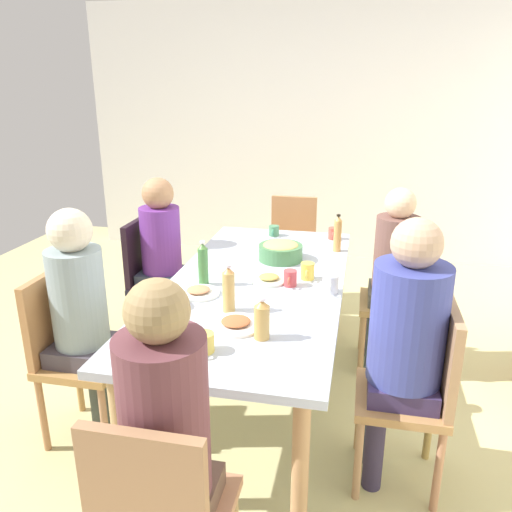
{
  "coord_description": "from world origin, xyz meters",
  "views": [
    {
      "loc": [
        2.6,
        0.55,
        1.8
      ],
      "look_at": [
        0.0,
        0.0,
        0.89
      ],
      "focal_mm": 35.69,
      "sensor_mm": 36.0,
      "label": 1
    }
  ],
  "objects_px": {
    "person_4": "(405,333)",
    "bottle_1": "(203,264)",
    "person_2": "(163,248)",
    "person_5": "(393,265)",
    "plate_0": "(269,279)",
    "cup_0": "(333,234)",
    "chair_4": "(420,387)",
    "bottle_3": "(229,289)",
    "cup_4": "(307,271)",
    "cup_3": "(290,278)",
    "bottle_0": "(262,319)",
    "bowl_0": "(281,251)",
    "plate_1": "(198,292)",
    "plate_2": "(236,324)",
    "person_1": "(81,308)",
    "cup_6": "(274,231)",
    "dining_table": "(256,293)",
    "chair_5": "(405,295)",
    "cup_1": "(331,284)",
    "chair_1": "(70,347)",
    "chair_3": "(292,244)",
    "person_0": "(167,433)",
    "cup_5": "(168,293)",
    "chair_2": "(152,275)",
    "cup_2": "(204,343)"
  },
  "relations": [
    {
      "from": "chair_5",
      "to": "cup_6",
      "type": "distance_m",
      "value": 1.03
    },
    {
      "from": "person_1",
      "to": "cup_6",
      "type": "distance_m",
      "value": 1.61
    },
    {
      "from": "plate_0",
      "to": "cup_5",
      "type": "xyz_separation_m",
      "value": [
        0.36,
        -0.46,
        0.03
      ]
    },
    {
      "from": "person_2",
      "to": "person_5",
      "type": "distance_m",
      "value": 1.54
    },
    {
      "from": "chair_4",
      "to": "bottle_3",
      "type": "height_order",
      "value": "bottle_3"
    },
    {
      "from": "dining_table",
      "to": "cup_3",
      "type": "xyz_separation_m",
      "value": [
        0.03,
        0.2,
        0.12
      ]
    },
    {
      "from": "chair_1",
      "to": "cup_5",
      "type": "distance_m",
      "value": 0.58
    },
    {
      "from": "bowl_0",
      "to": "cup_1",
      "type": "bearing_deg",
      "value": 36.55
    },
    {
      "from": "chair_4",
      "to": "cup_4",
      "type": "xyz_separation_m",
      "value": [
        -0.62,
        -0.59,
        0.28
      ]
    },
    {
      "from": "chair_1",
      "to": "chair_2",
      "type": "bearing_deg",
      "value": 180.0
    },
    {
      "from": "person_1",
      "to": "cup_4",
      "type": "distance_m",
      "value": 1.22
    },
    {
      "from": "chair_2",
      "to": "bowl_0",
      "type": "bearing_deg",
      "value": 81.31
    },
    {
      "from": "plate_1",
      "to": "plate_2",
      "type": "height_order",
      "value": "same"
    },
    {
      "from": "person_2",
      "to": "person_4",
      "type": "xyz_separation_m",
      "value": [
        1.07,
        1.55,
        0.05
      ]
    },
    {
      "from": "cup_3",
      "to": "bottle_0",
      "type": "bearing_deg",
      "value": -3.0
    },
    {
      "from": "dining_table",
      "to": "person_1",
      "type": "distance_m",
      "value": 0.94
    },
    {
      "from": "cup_2",
      "to": "cup_6",
      "type": "relative_size",
      "value": 1.11
    },
    {
      "from": "bowl_0",
      "to": "cup_0",
      "type": "relative_size",
      "value": 2.56
    },
    {
      "from": "bottle_1",
      "to": "dining_table",
      "type": "bearing_deg",
      "value": 112.05
    },
    {
      "from": "person_2",
      "to": "cup_6",
      "type": "xyz_separation_m",
      "value": [
        -0.37,
        0.71,
        0.06
      ]
    },
    {
      "from": "chair_2",
      "to": "chair_3",
      "type": "xyz_separation_m",
      "value": [
        -0.91,
        0.86,
        0.0
      ]
    },
    {
      "from": "plate_2",
      "to": "bottle_0",
      "type": "xyz_separation_m",
      "value": [
        0.09,
        0.14,
        0.08
      ]
    },
    {
      "from": "bowl_0",
      "to": "cup_6",
      "type": "bearing_deg",
      "value": -165.4
    },
    {
      "from": "chair_2",
      "to": "plate_0",
      "type": "distance_m",
      "value": 1.1
    },
    {
      "from": "chair_1",
      "to": "person_5",
      "type": "distance_m",
      "value": 1.96
    },
    {
      "from": "cup_6",
      "to": "chair_5",
      "type": "bearing_deg",
      "value": 67.94
    },
    {
      "from": "dining_table",
      "to": "person_5",
      "type": "xyz_separation_m",
      "value": [
        -0.53,
        0.77,
        0.04
      ]
    },
    {
      "from": "plate_0",
      "to": "cup_4",
      "type": "distance_m",
      "value": 0.22
    },
    {
      "from": "bowl_0",
      "to": "person_2",
      "type": "bearing_deg",
      "value": -99.61
    },
    {
      "from": "cup_3",
      "to": "cup_6",
      "type": "distance_m",
      "value": 0.97
    },
    {
      "from": "cup_2",
      "to": "chair_5",
      "type": "bearing_deg",
      "value": 145.98
    },
    {
      "from": "plate_1",
      "to": "cup_5",
      "type": "relative_size",
      "value": 2.06
    },
    {
      "from": "chair_3",
      "to": "bowl_0",
      "type": "distance_m",
      "value": 1.1
    },
    {
      "from": "person_1",
      "to": "bottle_3",
      "type": "bearing_deg",
      "value": 99.53
    },
    {
      "from": "person_2",
      "to": "cup_0",
      "type": "bearing_deg",
      "value": 108.26
    },
    {
      "from": "chair_3",
      "to": "plate_2",
      "type": "bearing_deg",
      "value": 0.75
    },
    {
      "from": "person_0",
      "to": "chair_4",
      "type": "height_order",
      "value": "person_0"
    },
    {
      "from": "person_1",
      "to": "person_4",
      "type": "height_order",
      "value": "person_4"
    },
    {
      "from": "person_4",
      "to": "bottle_1",
      "type": "height_order",
      "value": "person_4"
    },
    {
      "from": "plate_0",
      "to": "cup_0",
      "type": "bearing_deg",
      "value": 161.59
    },
    {
      "from": "person_5",
      "to": "cup_1",
      "type": "relative_size",
      "value": 10.03
    },
    {
      "from": "person_2",
      "to": "cup_5",
      "type": "bearing_deg",
      "value": 23.49
    },
    {
      "from": "person_2",
      "to": "bottle_3",
      "type": "height_order",
      "value": "person_2"
    },
    {
      "from": "person_1",
      "to": "plate_2",
      "type": "xyz_separation_m",
      "value": [
        0.04,
        0.8,
        0.02
      ]
    },
    {
      "from": "chair_4",
      "to": "cup_6",
      "type": "bearing_deg",
      "value": -147.33
    },
    {
      "from": "person_1",
      "to": "cup_0",
      "type": "relative_size",
      "value": 11.59
    },
    {
      "from": "chair_3",
      "to": "person_0",
      "type": "bearing_deg",
      "value": 0.0
    },
    {
      "from": "cup_3",
      "to": "person_0",
      "type": "bearing_deg",
      "value": -8.45
    },
    {
      "from": "chair_5",
      "to": "chair_4",
      "type": "bearing_deg",
      "value": 0.0
    },
    {
      "from": "person_0",
      "to": "cup_0",
      "type": "height_order",
      "value": "person_0"
    }
  ]
}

